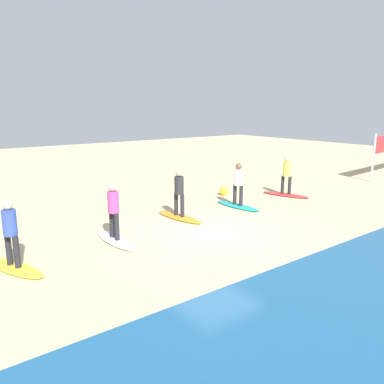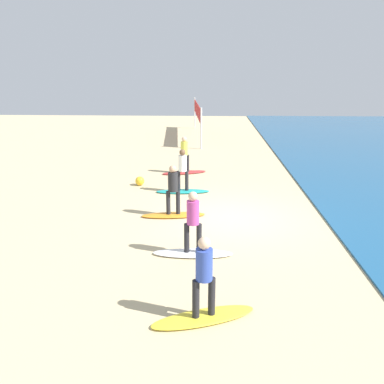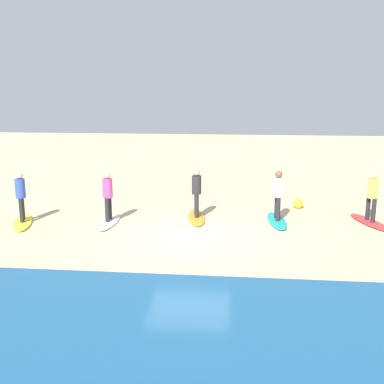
{
  "view_description": "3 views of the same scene",
  "coord_description": "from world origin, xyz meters",
  "views": [
    {
      "loc": [
        7.28,
        8.55,
        3.84
      ],
      "look_at": [
        -0.03,
        -1.17,
        1.09
      ],
      "focal_mm": 35.41,
      "sensor_mm": 36.0,
      "label": 1
    },
    {
      "loc": [
        12.28,
        -0.73,
        4.64
      ],
      "look_at": [
        0.24,
        -1.3,
        0.93
      ],
      "focal_mm": 37.25,
      "sensor_mm": 36.0,
      "label": 2
    },
    {
      "loc": [
        -1.37,
        13.08,
        4.41
      ],
      "look_at": [
        0.1,
        -1.7,
        0.98
      ],
      "focal_mm": 43.02,
      "sensor_mm": 36.0,
      "label": 3
    }
  ],
  "objects": [
    {
      "name": "surfboard_teal",
      "position": [
        -2.73,
        -1.8,
        0.04
      ],
      "size": [
        0.73,
        2.14,
        0.09
      ],
      "primitive_type": "ellipsoid",
      "rotation": [
        0.0,
        0.0,
        1.65
      ],
      "color": "teal",
      "rests_on": "ground"
    },
    {
      "name": "beach_ball",
      "position": [
        -3.65,
        -3.67,
        0.19
      ],
      "size": [
        0.38,
        0.38,
        0.38
      ],
      "primitive_type": "sphere",
      "color": "yellow",
      "rests_on": "ground"
    },
    {
      "name": "surfer_red",
      "position": [
        -5.76,
        -1.94,
        1.04
      ],
      "size": [
        0.32,
        0.44,
        1.64
      ],
      "color": "#232328",
      "rests_on": "surfboard_red"
    },
    {
      "name": "surfer_yellow",
      "position": [
        5.6,
        -0.82,
        1.04
      ],
      "size": [
        0.32,
        0.44,
        1.64
      ],
      "color": "#232328",
      "rests_on": "surfboard_yellow"
    },
    {
      "name": "surfboard_yellow",
      "position": [
        5.6,
        -0.82,
        0.04
      ],
      "size": [
        1.25,
        2.16,
        0.09
      ],
      "primitive_type": "ellipsoid",
      "rotation": [
        0.0,
        0.0,
        1.92
      ],
      "color": "yellow",
      "rests_on": "ground"
    },
    {
      "name": "surfboard_red",
      "position": [
        -5.76,
        -1.94,
        0.04
      ],
      "size": [
        1.18,
        2.17,
        0.09
      ],
      "primitive_type": "ellipsoid",
      "rotation": [
        0.0,
        0.0,
        1.88
      ],
      "color": "red",
      "rests_on": "ground"
    },
    {
      "name": "surfboard_white",
      "position": [
        2.8,
        -1.15,
        0.04
      ],
      "size": [
        0.58,
        2.11,
        0.09
      ],
      "primitive_type": "ellipsoid",
      "rotation": [
        0.0,
        0.0,
        1.58
      ],
      "color": "white",
      "rests_on": "ground"
    },
    {
      "name": "surfer_white",
      "position": [
        2.8,
        -1.15,
        1.04
      ],
      "size": [
        0.32,
        0.46,
        1.64
      ],
      "color": "#232328",
      "rests_on": "surfboard_white"
    },
    {
      "name": "volleyball_net",
      "position": [
        -16.3,
        -1.69,
        1.79
      ],
      "size": [
        9.07,
        0.86,
        2.5
      ],
      "color": "silver",
      "rests_on": "ground"
    },
    {
      "name": "ground_plane",
      "position": [
        0.0,
        0.0,
        0.0
      ],
      "size": [
        60.0,
        60.0,
        0.0
      ],
      "primitive_type": "plane",
      "color": "#CCB789"
    },
    {
      "name": "surfer_orange",
      "position": [
        -0.04,
        -1.93,
        1.04
      ],
      "size": [
        0.32,
        0.46,
        1.64
      ],
      "color": "#232328",
      "rests_on": "surfboard_orange"
    },
    {
      "name": "surfer_teal",
      "position": [
        -2.73,
        -1.8,
        1.04
      ],
      "size": [
        0.32,
        0.46,
        1.64
      ],
      "color": "#232328",
      "rests_on": "surfboard_teal"
    },
    {
      "name": "surfboard_orange",
      "position": [
        -0.04,
        -1.93,
        0.04
      ],
      "size": [
        0.83,
        2.16,
        0.09
      ],
      "primitive_type": "ellipsoid",
      "rotation": [
        0.0,
        0.0,
        1.7
      ],
      "color": "orange",
      "rests_on": "ground"
    }
  ]
}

